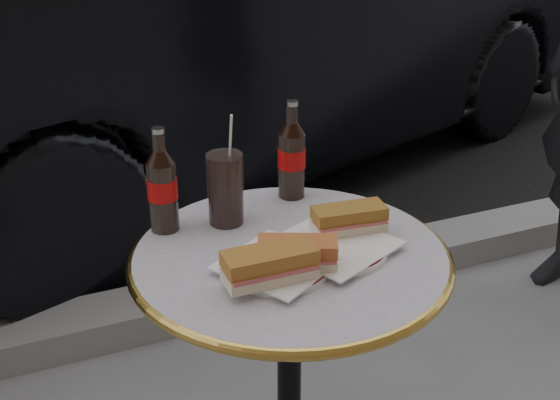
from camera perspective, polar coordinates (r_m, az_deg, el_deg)
name	(u,v)px	position (r m, az deg, el deg)	size (l,w,h in m)	color
asphalt_road	(48,54)	(6.25, -18.33, 11.20)	(40.00, 8.00, 0.00)	black
curb	(183,306)	(2.44, -7.90, -8.51)	(40.00, 0.20, 0.12)	gray
bistro_table	(289,400)	(1.56, 0.74, -15.97)	(0.62, 0.62, 0.73)	#BAB2C4
plate_left	(278,267)	(1.29, -0.18, -5.44)	(0.19, 0.19, 0.01)	white
plate_right	(333,247)	(1.36, 4.34, -3.84)	(0.21, 0.21, 0.01)	white
sandwich_left_a	(270,267)	(1.22, -0.84, -5.43)	(0.16, 0.08, 0.06)	#A36829
sandwich_left_b	(297,254)	(1.27, 1.42, -4.45)	(0.14, 0.07, 0.05)	#B75D2E
sandwich_right	(349,220)	(1.39, 5.63, -1.64)	(0.14, 0.07, 0.05)	olive
cola_bottle_left	(162,180)	(1.40, -9.59, 1.63)	(0.06, 0.06, 0.22)	black
cola_bottle_right	(292,150)	(1.53, 0.96, 4.12)	(0.06, 0.06, 0.22)	black
cola_glass	(225,189)	(1.43, -4.46, 0.92)	(0.08, 0.08, 0.15)	black
parked_car	(238,21)	(3.51, -3.42, 14.35)	(4.44, 1.54, 1.46)	black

